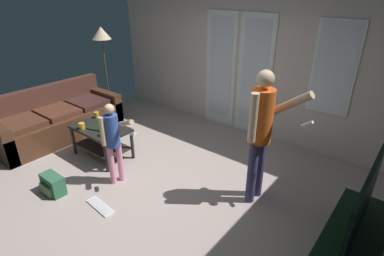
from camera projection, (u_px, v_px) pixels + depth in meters
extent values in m
cube|color=#A6948D|center=(144.00, 187.00, 4.11)|extent=(5.73, 4.95, 0.02)
cube|color=beige|center=(242.00, 55.00, 5.24)|extent=(5.73, 0.06, 2.73)
cube|color=white|center=(221.00, 71.00, 5.59)|extent=(0.64, 0.02, 2.11)
cube|color=silver|center=(220.00, 69.00, 5.56)|extent=(0.48, 0.01, 1.81)
cube|color=white|center=(254.00, 78.00, 5.20)|extent=(0.64, 0.02, 2.11)
cube|color=silver|center=(254.00, 75.00, 5.17)|extent=(0.48, 0.01, 1.81)
cube|color=white|center=(334.00, 69.00, 4.35)|extent=(0.61, 0.02, 1.37)
cube|color=silver|center=(334.00, 69.00, 4.34)|extent=(0.55, 0.01, 1.31)
cube|color=#4B2C1B|center=(59.00, 125.00, 5.38)|extent=(0.90, 2.14, 0.43)
cube|color=#553028|center=(44.00, 98.00, 5.40)|extent=(0.16, 2.14, 0.42)
cube|color=#4B2C1B|center=(105.00, 105.00, 6.04)|extent=(0.90, 0.16, 0.59)
cube|color=#533021|center=(22.00, 123.00, 4.82)|extent=(0.67, 0.56, 0.09)
cube|color=#583022|center=(58.00, 112.00, 5.25)|extent=(0.67, 0.56, 0.09)
cube|color=#412523|center=(88.00, 102.00, 5.68)|extent=(0.67, 0.56, 0.09)
cube|color=black|center=(100.00, 129.00, 4.64)|extent=(0.91, 0.56, 0.04)
cube|color=black|center=(103.00, 146.00, 4.77)|extent=(0.83, 0.48, 0.02)
cylinder|color=black|center=(74.00, 141.00, 4.81)|extent=(0.05, 0.05, 0.46)
cylinder|color=black|center=(106.00, 158.00, 4.34)|extent=(0.05, 0.05, 0.46)
cylinder|color=black|center=(99.00, 130.00, 5.15)|extent=(0.05, 0.05, 0.46)
cylinder|color=black|center=(132.00, 145.00, 4.68)|extent=(0.05, 0.05, 0.46)
cube|color=black|center=(352.00, 240.00, 2.72)|extent=(0.08, 0.44, 0.04)
cube|color=black|center=(362.00, 207.00, 2.56)|extent=(0.04, 1.25, 0.71)
cube|color=#4C3819|center=(359.00, 206.00, 2.57)|extent=(0.00, 1.20, 0.66)
cylinder|color=#3B355D|center=(252.00, 173.00, 3.67)|extent=(0.11, 0.11, 0.81)
cylinder|color=#3B355D|center=(259.00, 167.00, 3.79)|extent=(0.11, 0.11, 0.81)
cylinder|color=orange|center=(262.00, 116.00, 3.42)|extent=(0.27, 0.27, 0.64)
sphere|color=#D6B28D|center=(266.00, 79.00, 3.23)|extent=(0.19, 0.19, 0.19)
cylinder|color=#D6B28D|center=(253.00, 118.00, 3.28)|extent=(0.09, 0.09, 0.57)
cylinder|color=#D6B28D|center=(290.00, 104.00, 3.33)|extent=(0.52, 0.13, 0.41)
cube|color=white|center=(307.00, 124.00, 3.26)|extent=(0.13, 0.05, 0.11)
cylinder|color=pink|center=(112.00, 165.00, 4.07)|extent=(0.08, 0.08, 0.56)
cylinder|color=pink|center=(120.00, 162.00, 4.13)|extent=(0.08, 0.08, 0.56)
cylinder|color=#314C9B|center=(112.00, 131.00, 3.88)|extent=(0.18, 0.18, 0.44)
sphere|color=#D3AC83|center=(109.00, 109.00, 3.75)|extent=(0.13, 0.13, 0.13)
cylinder|color=#D3AC83|center=(102.00, 132.00, 3.81)|extent=(0.06, 0.06, 0.39)
cylinder|color=#D3AC83|center=(126.00, 123.00, 3.76)|extent=(0.39, 0.16, 0.22)
cube|color=white|center=(133.00, 134.00, 3.67)|extent=(0.15, 0.07, 0.08)
cylinder|color=#332923|center=(111.00, 109.00, 6.62)|extent=(0.26, 0.26, 0.02)
cylinder|color=brown|center=(106.00, 75.00, 6.30)|extent=(0.03, 0.03, 1.54)
cone|color=beige|center=(101.00, 33.00, 5.93)|extent=(0.37, 0.37, 0.24)
cube|color=#2F6444|center=(53.00, 184.00, 3.94)|extent=(0.34, 0.17, 0.26)
cube|color=#4C6940|center=(46.00, 190.00, 3.87)|extent=(0.24, 0.04, 0.13)
cube|color=white|center=(100.00, 206.00, 3.72)|extent=(0.45, 0.17, 0.02)
cube|color=silver|center=(100.00, 206.00, 3.72)|extent=(0.40, 0.13, 0.00)
cube|color=black|center=(100.00, 127.00, 4.61)|extent=(0.41, 0.32, 0.02)
cylinder|color=gold|center=(97.00, 115.00, 4.94)|extent=(0.08, 0.08, 0.10)
cylinder|color=gold|center=(82.00, 126.00, 4.56)|extent=(0.09, 0.09, 0.09)
cube|color=black|center=(103.00, 136.00, 4.35)|extent=(0.18, 0.10, 0.02)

